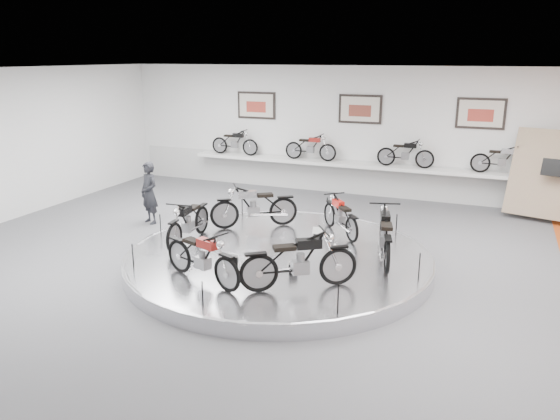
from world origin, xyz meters
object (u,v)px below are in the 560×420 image
at_px(bike_b, 340,215).
at_px(visitor, 149,193).
at_px(display_platform, 278,259).
at_px(bike_a, 385,235).
at_px(bike_d, 188,221).
at_px(bike_f, 299,260).
at_px(bike_e, 202,256).
at_px(shelf, 356,165).
at_px(bike_c, 254,206).

xyz_separation_m(bike_b, visitor, (-5.17, -0.09, 0.07)).
distance_m(display_platform, bike_a, 2.28).
relative_size(bike_a, bike_d, 1.09).
height_order(display_platform, bike_f, bike_f).
distance_m(bike_d, bike_f, 3.40).
height_order(bike_e, bike_f, bike_f).
bearing_deg(bike_f, bike_d, 121.04).
distance_m(shelf, visitor, 6.46).
distance_m(bike_c, visitor, 3.11).
xyz_separation_m(display_platform, shelf, (0.00, 6.40, 0.85)).
distance_m(bike_f, visitor, 6.19).
xyz_separation_m(bike_e, visitor, (-3.60, 3.52, 0.03)).
distance_m(bike_a, bike_f, 2.26).
relative_size(bike_b, bike_f, 0.84).
bearing_deg(display_platform, bike_a, 10.79).
xyz_separation_m(display_platform, bike_a, (2.14, 0.41, 0.69)).
distance_m(bike_a, bike_b, 1.81).
distance_m(bike_a, bike_d, 4.25).
bearing_deg(bike_d, bike_f, 60.77).
bearing_deg(bike_a, bike_b, 29.97).
relative_size(display_platform, bike_e, 3.83).
height_order(display_platform, bike_a, bike_a).
bearing_deg(bike_b, bike_d, 81.31).
relative_size(bike_d, bike_e, 1.01).
bearing_deg(bike_f, bike_a, 25.89).
bearing_deg(bike_c, bike_d, 27.08).
relative_size(bike_c, bike_e, 1.07).
height_order(bike_d, bike_f, bike_f).
bearing_deg(bike_a, bike_e, 114.15).
xyz_separation_m(bike_c, bike_e, (0.50, -3.35, -0.04)).
distance_m(bike_a, bike_c, 3.50).
distance_m(bike_b, bike_c, 2.08).
bearing_deg(bike_b, display_platform, 112.28).
bearing_deg(shelf, bike_e, -94.88).
height_order(bike_a, bike_f, bike_a).
bearing_deg(visitor, display_platform, 2.87).
xyz_separation_m(display_platform, bike_d, (-2.07, -0.15, 0.65)).
bearing_deg(bike_b, visitor, 50.28).
height_order(bike_a, visitor, visitor).
bearing_deg(bike_a, visitor, 64.44).
bearing_deg(bike_d, shelf, 157.63).
relative_size(display_platform, bike_b, 4.20).
height_order(shelf, bike_c, bike_c).
xyz_separation_m(shelf, bike_a, (2.14, -5.99, -0.16)).
bearing_deg(bike_f, visitor, 114.93).
relative_size(bike_b, bike_c, 0.85).
xyz_separation_m(bike_a, bike_f, (-1.11, -1.96, -0.01)).
bearing_deg(bike_d, bike_c, 146.45).
xyz_separation_m(shelf, bike_f, (1.03, -7.96, -0.17)).
xyz_separation_m(display_platform, bike_b, (0.86, 1.68, 0.60)).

